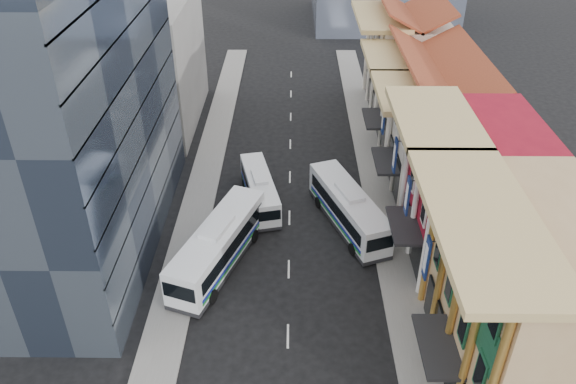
{
  "coord_description": "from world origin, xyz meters",
  "views": [
    {
      "loc": [
        0.26,
        -18.95,
        29.3
      ],
      "look_at": [
        -0.11,
        20.01,
        4.03
      ],
      "focal_mm": 35.0,
      "sensor_mm": 36.0,
      "label": 1
    }
  ],
  "objects_px": {
    "bus_left_far": "(260,189)",
    "bus_right": "(348,208)",
    "office_tower": "(50,69)",
    "bus_left_near": "(219,245)",
    "shophouse_tan": "(527,305)"
  },
  "relations": [
    {
      "from": "shophouse_tan",
      "to": "office_tower",
      "type": "distance_m",
      "value": 35.19
    },
    {
      "from": "bus_left_far",
      "to": "bus_right",
      "type": "xyz_separation_m",
      "value": [
        7.83,
        -3.44,
        0.33
      ]
    },
    {
      "from": "shophouse_tan",
      "to": "office_tower",
      "type": "bearing_deg",
      "value": 155.7
    },
    {
      "from": "office_tower",
      "to": "bus_left_near",
      "type": "distance_m",
      "value": 17.71
    },
    {
      "from": "shophouse_tan",
      "to": "bus_right",
      "type": "xyz_separation_m",
      "value": [
        -8.9,
        15.92,
        -4.14
      ]
    },
    {
      "from": "bus_right",
      "to": "office_tower",
      "type": "bearing_deg",
      "value": 164.49
    },
    {
      "from": "office_tower",
      "to": "bus_left_far",
      "type": "xyz_separation_m",
      "value": [
        14.27,
        5.35,
        -13.47
      ]
    },
    {
      "from": "office_tower",
      "to": "bus_left_far",
      "type": "distance_m",
      "value": 20.34
    },
    {
      "from": "office_tower",
      "to": "bus_left_far",
      "type": "height_order",
      "value": "office_tower"
    },
    {
      "from": "office_tower",
      "to": "shophouse_tan",
      "type": "bearing_deg",
      "value": -24.3
    },
    {
      "from": "office_tower",
      "to": "bus_left_far",
      "type": "bearing_deg",
      "value": 20.56
    },
    {
      "from": "bus_left_far",
      "to": "bus_right",
      "type": "relative_size",
      "value": 0.82
    },
    {
      "from": "bus_right",
      "to": "bus_left_far",
      "type": "bearing_deg",
      "value": 135.84
    },
    {
      "from": "shophouse_tan",
      "to": "bus_left_near",
      "type": "xyz_separation_m",
      "value": [
        -19.5,
        10.53,
        -4.02
      ]
    },
    {
      "from": "bus_left_near",
      "to": "shophouse_tan",
      "type": "bearing_deg",
      "value": -8.64
    }
  ]
}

